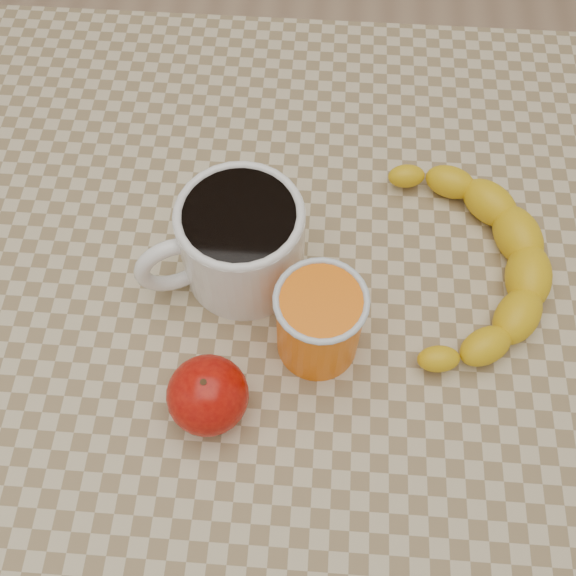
# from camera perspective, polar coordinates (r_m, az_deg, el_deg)

# --- Properties ---
(ground) EXTENTS (3.00, 3.00, 0.00)m
(ground) POSITION_cam_1_polar(r_m,az_deg,el_deg) (1.34, -0.00, -15.67)
(ground) COLOR tan
(ground) RESTS_ON ground
(table) EXTENTS (0.80, 0.80, 0.75)m
(table) POSITION_cam_1_polar(r_m,az_deg,el_deg) (0.71, -0.00, -4.04)
(table) COLOR #C1AF88
(table) RESTS_ON ground
(coffee_mug) EXTENTS (0.18, 0.16, 0.10)m
(coffee_mug) POSITION_cam_1_polar(r_m,az_deg,el_deg) (0.60, -4.42, 4.20)
(coffee_mug) COLOR white
(coffee_mug) RESTS_ON table
(orange_juice_glass) EXTENTS (0.08, 0.08, 0.09)m
(orange_juice_glass) POSITION_cam_1_polar(r_m,az_deg,el_deg) (0.56, 2.79, -3.02)
(orange_juice_glass) COLOR #FF6A08
(orange_juice_glass) RESTS_ON table
(apple) EXTENTS (0.09, 0.09, 0.07)m
(apple) POSITION_cam_1_polar(r_m,az_deg,el_deg) (0.56, -7.14, -9.42)
(apple) COLOR #860504
(apple) RESTS_ON table
(banana) EXTENTS (0.22, 0.30, 0.04)m
(banana) POSITION_cam_1_polar(r_m,az_deg,el_deg) (0.65, 15.56, 2.24)
(banana) COLOR gold
(banana) RESTS_ON table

